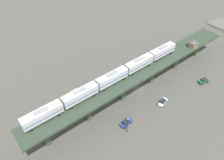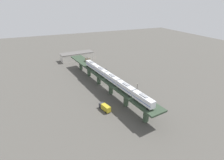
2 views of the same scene
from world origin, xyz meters
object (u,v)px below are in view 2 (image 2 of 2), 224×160
Objects in this scene: street_car_green at (105,70)px; delivery_truck at (105,107)px; signal_hut at (88,59)px; street_car_white at (118,82)px; subway_train at (112,78)px; street_car_blue at (131,93)px; street_lamp at (137,88)px; warehouse_building at (77,56)px.

delivery_truck reaches higher than street_car_green.
signal_hut is 0.76× the size of street_car_white.
subway_train is 15.53m from street_car_blue.
subway_train reaches higher than street_lamp.
street_car_blue is at bearing 152.06° from street_lamp.
street_car_green is (12.14, -3.72, -9.63)m from signal_hut.
warehouse_building reaches higher than delivery_truck.
delivery_truck is 24.04m from street_lamp.
signal_hut is at bearing 162.99° from street_car_green.
subway_train is 8.27× the size of delivery_truck.
street_car_white is 0.63× the size of delivery_truck.
street_car_green is at bearing 68.07° from delivery_truck.
subway_train is 8.97× the size of street_lamp.
signal_hut is 0.12× the size of warehouse_building.
delivery_truck is at bearing -128.30° from subway_train.
street_car_blue is 0.16× the size of warehouse_building.
street_car_white is at bearing 92.14° from street_car_blue.
street_car_green is at bearing 90.64° from street_car_white.
street_lamp is (15.73, -43.40, -6.46)m from signal_hut.
delivery_truck reaches higher than street_car_white.
street_car_blue is 21.93m from delivery_truck.
street_car_blue is 0.63× the size of delivery_truck.
subway_train is at bearing 51.70° from delivery_truck.
street_car_white is 18.53m from street_lamp.
signal_hut is 15.94m from street_car_green.
warehouse_building is at bearing 91.65° from subway_train.
signal_hut reaches higher than street_car_blue.
street_car_white is at bearing 53.97° from subway_train.
street_car_green is at bearing 73.87° from subway_train.
signal_hut is 29.90m from street_car_white.
subway_train reaches higher than street_car_blue.
street_lamp is (2.73, -1.45, 3.17)m from street_car_blue.
street_car_green is at bearing 95.17° from street_lamp.
street_car_white is 0.68× the size of street_lamp.
street_car_green is 39.97m from street_lamp.
street_car_green is (-0.86, 38.23, 0.00)m from street_car_blue.
delivery_truck is (-6.93, -51.08, -8.81)m from signal_hut.
street_lamp is 0.24× the size of warehouse_building.
street_lamp reaches higher than street_car_green.
warehouse_building reaches higher than street_car_green.
subway_train is 17.20× the size of signal_hut.
signal_hut is 0.52× the size of street_lamp.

